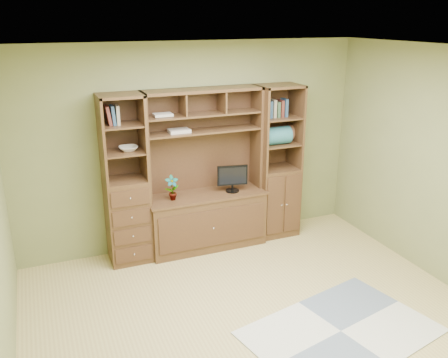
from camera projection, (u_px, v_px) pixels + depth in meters
name	position (u px, v px, depth m)	size (l,w,h in m)	color
room	(264.00, 199.00, 4.29)	(4.60, 4.10, 2.64)	tan
center_hutch	(206.00, 172.00, 5.92)	(1.54, 0.53, 2.05)	#492E19
left_tower	(125.00, 181.00, 5.60)	(0.50, 0.45, 2.05)	#492E19
right_tower	(277.00, 162.00, 6.32)	(0.55, 0.45, 2.05)	#492E19
rug	(341.00, 332.00, 4.55)	(1.76, 1.18, 0.01)	#999D9E
monitor	(232.00, 174.00, 6.03)	(0.39, 0.17, 0.48)	black
orchid	(172.00, 188.00, 5.78)	(0.17, 0.11, 0.31)	#B26B3C
magazines	(179.00, 131.00, 5.72)	(0.25, 0.19, 0.04)	#BDB2A1
bowl	(128.00, 149.00, 5.50)	(0.22, 0.22, 0.05)	beige
blanket_teal	(275.00, 136.00, 6.13)	(0.40, 0.23, 0.23)	#28636A
blanket_red	(279.00, 134.00, 6.30)	(0.37, 0.21, 0.21)	brown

